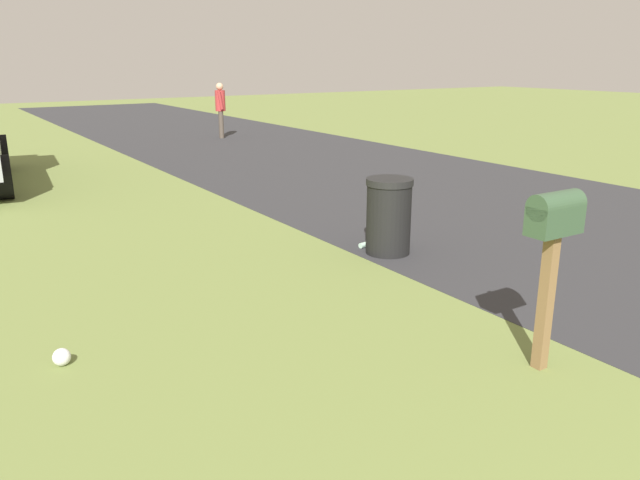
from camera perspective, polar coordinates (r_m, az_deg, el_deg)
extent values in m
cube|color=brown|center=(5.05, 20.01, -5.44)|extent=(0.09, 0.09, 1.09)
cube|color=#334C33|center=(4.86, 20.75, 1.77)|extent=(0.21, 0.44, 0.22)
cylinder|color=#334C33|center=(4.83, 20.88, 3.03)|extent=(0.21, 0.44, 0.20)
cube|color=red|center=(4.90, 19.81, 2.79)|extent=(0.02, 0.04, 0.18)
cylinder|color=black|center=(15.14, -27.19, 7.16)|extent=(0.78, 0.34, 0.76)
cylinder|color=black|center=(11.97, -27.06, 5.18)|extent=(0.78, 0.34, 0.76)
cylinder|color=black|center=(7.67, 6.32, 1.89)|extent=(0.55, 0.55, 0.86)
cylinder|color=black|center=(7.56, 6.43, 5.34)|extent=(0.57, 0.57, 0.08)
cylinder|color=#4C4238|center=(19.39, -9.07, 10.45)|extent=(0.14, 0.14, 0.81)
cylinder|color=#4C4238|center=(19.25, -9.05, 10.41)|extent=(0.14, 0.14, 0.81)
cylinder|color=#B23333|center=(19.27, -9.15, 12.52)|extent=(0.30, 0.30, 0.61)
sphere|color=tan|center=(19.24, -9.21, 13.74)|extent=(0.22, 0.22, 0.22)
cylinder|color=#B23333|center=(19.46, -9.18, 12.64)|extent=(0.09, 0.17, 0.55)
cylinder|color=#B23333|center=(19.07, -9.13, 12.57)|extent=(0.09, 0.17, 0.55)
cylinder|color=#B2D8BF|center=(8.00, 4.27, -0.39)|extent=(0.11, 0.23, 0.07)
sphere|color=silver|center=(5.38, -22.64, -9.89)|extent=(0.14, 0.14, 0.14)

